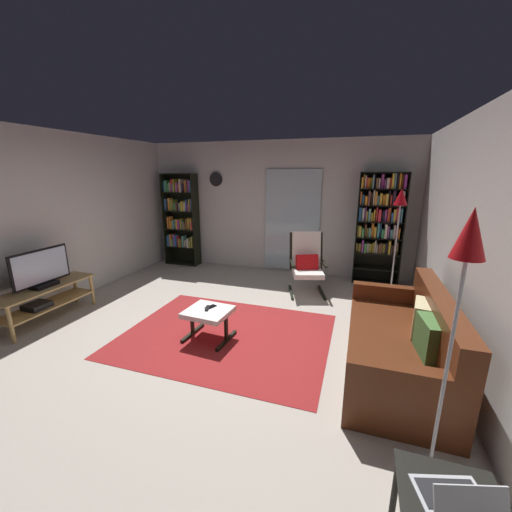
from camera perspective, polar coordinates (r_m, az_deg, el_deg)
ground_plane at (r=4.21m, az=-7.29°, el=-13.45°), size 7.02×7.02×0.00m
wall_back at (r=6.47m, az=3.51°, el=8.75°), size 5.60×0.06×2.60m
wall_left at (r=5.51m, az=-34.15°, el=5.16°), size 0.06×6.00×2.60m
wall_right at (r=3.55m, az=35.15°, el=0.98°), size 0.06×6.00×2.60m
glass_door_panel at (r=6.36m, az=6.49°, el=6.30°), size 1.10×0.01×2.00m
area_rug at (r=4.12m, az=-5.39°, el=-13.98°), size 2.54×1.98×0.01m
tv_stand at (r=5.21m, az=-33.85°, el=-6.39°), size 0.43×1.32×0.49m
television at (r=5.11m, az=-34.30°, el=-2.07°), size 0.20×0.80×0.52m
bookshelf_near_tv at (r=7.10m, az=-13.41°, el=6.91°), size 0.74×0.30×1.97m
bookshelf_near_sofa at (r=6.05m, az=21.49°, el=6.01°), size 0.79×0.30×2.00m
leather_sofa at (r=3.63m, az=24.85°, el=-14.27°), size 0.90×1.97×0.85m
lounge_armchair at (r=5.38m, az=9.17°, el=-0.98°), size 0.73×0.79×1.02m
ottoman at (r=3.93m, az=-8.61°, el=-10.48°), size 0.56×0.52×0.38m
tv_remote at (r=3.93m, az=-8.80°, el=-9.31°), size 0.08×0.15×0.02m
cell_phone at (r=3.97m, az=-8.18°, el=-9.08°), size 0.12×0.16×0.01m
floor_lamp_by_sofa at (r=2.18m, az=33.58°, el=-1.59°), size 0.22×0.22×1.81m
floor_lamp_by_shelf at (r=5.18m, az=24.53°, el=7.40°), size 0.22×0.22×1.76m
laptop at (r=2.05m, az=33.11°, el=-33.27°), size 0.38×0.36×0.20m
wall_clock at (r=6.80m, az=-7.24°, el=13.60°), size 0.29×0.03×0.29m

